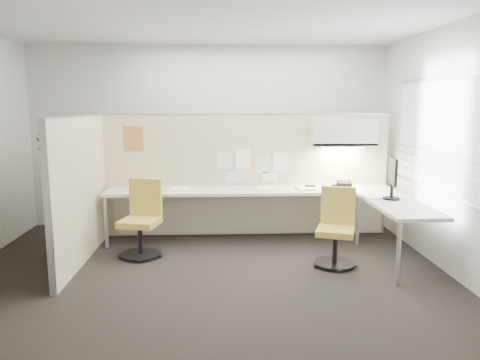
{
  "coord_description": "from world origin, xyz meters",
  "views": [
    {
      "loc": [
        0.18,
        -5.11,
        1.9
      ],
      "look_at": [
        0.43,
        0.8,
        0.94
      ],
      "focal_mm": 35.0,
      "sensor_mm": 36.0,
      "label": 1
    }
  ],
  "objects_px": {
    "chair_left": "(142,221)",
    "phone": "(344,185)",
    "chair_right": "(336,230)",
    "monitor": "(392,176)",
    "desk": "(276,200)"
  },
  "relations": [
    {
      "from": "chair_left",
      "to": "phone",
      "type": "height_order",
      "value": "chair_left"
    },
    {
      "from": "phone",
      "to": "chair_left",
      "type": "bearing_deg",
      "value": -156.9
    },
    {
      "from": "chair_left",
      "to": "chair_right",
      "type": "bearing_deg",
      "value": 2.95
    },
    {
      "from": "chair_left",
      "to": "monitor",
      "type": "xyz_separation_m",
      "value": [
        3.11,
        -0.17,
        0.59
      ]
    },
    {
      "from": "desk",
      "to": "phone",
      "type": "height_order",
      "value": "phone"
    },
    {
      "from": "desk",
      "to": "chair_left",
      "type": "xyz_separation_m",
      "value": [
        -1.75,
        -0.46,
        -0.16
      ]
    },
    {
      "from": "desk",
      "to": "chair_left",
      "type": "height_order",
      "value": "chair_left"
    },
    {
      "from": "chair_right",
      "to": "desk",
      "type": "bearing_deg",
      "value": 144.12
    },
    {
      "from": "chair_right",
      "to": "monitor",
      "type": "xyz_separation_m",
      "value": [
        0.75,
        0.27,
        0.61
      ]
    },
    {
      "from": "desk",
      "to": "monitor",
      "type": "bearing_deg",
      "value": -24.64
    },
    {
      "from": "phone",
      "to": "chair_right",
      "type": "bearing_deg",
      "value": -98.4
    },
    {
      "from": "chair_right",
      "to": "monitor",
      "type": "height_order",
      "value": "monitor"
    },
    {
      "from": "chair_right",
      "to": "phone",
      "type": "distance_m",
      "value": 1.18
    },
    {
      "from": "chair_left",
      "to": "monitor",
      "type": "relative_size",
      "value": 1.84
    },
    {
      "from": "chair_left",
      "to": "desk",
      "type": "bearing_deg",
      "value": 28.25
    }
  ]
}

